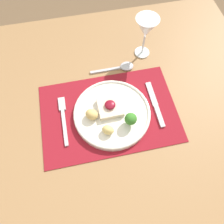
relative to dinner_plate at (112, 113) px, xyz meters
The scene contains 8 objects.
ground_plane 0.78m from the dinner_plate, 126.16° to the left, with size 8.00×8.00×0.00m, color brown.
dining_table 0.12m from the dinner_plate, 126.16° to the left, with size 1.23×1.05×0.77m.
placemat 0.02m from the dinner_plate, 126.16° to the left, with size 0.48×0.32×0.00m, color maroon.
dinner_plate is the anchor object (origin of this frame).
fork 0.17m from the dinner_plate, behind, with size 0.02×0.19×0.01m.
knife 0.16m from the dinner_plate, ahead, with size 0.02×0.19×0.01m.
spoon 0.21m from the dinner_plate, 66.75° to the left, with size 0.17×0.04×0.02m.
wine_glass_near 0.33m from the dinner_plate, 54.88° to the left, with size 0.09×0.09×0.17m.
Camera 1 is at (-0.06, -0.34, 1.46)m, focal length 35.00 mm.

